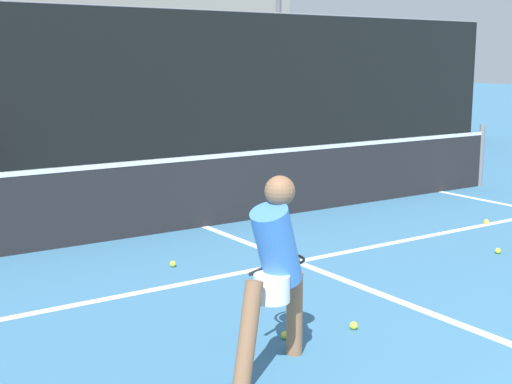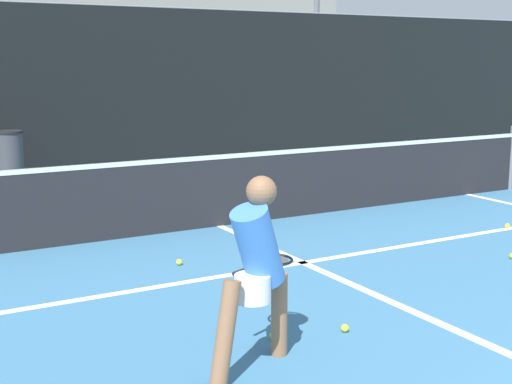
{
  "view_description": "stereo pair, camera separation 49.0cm",
  "coord_description": "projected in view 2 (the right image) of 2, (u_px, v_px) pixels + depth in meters",
  "views": [
    {
      "loc": [
        -4.53,
        -0.82,
        2.16
      ],
      "look_at": [
        -0.89,
        4.58,
        0.95
      ],
      "focal_mm": 50.0,
      "sensor_mm": 36.0,
      "label": 1
    },
    {
      "loc": [
        -4.11,
        -1.08,
        2.16
      ],
      "look_at": [
        -0.89,
        4.58,
        0.95
      ],
      "focal_mm": 50.0,
      "sensor_mm": 36.0,
      "label": 2
    }
  ],
  "objects": [
    {
      "name": "player_practicing",
      "position": [
        257.0,
        264.0,
        4.96
      ],
      "size": [
        1.04,
        0.85,
        1.38
      ],
      "rotation": [
        0.0,
        0.0,
        0.4
      ],
      "color": "#8C6042",
      "rests_on": "ground"
    },
    {
      "name": "court_service_line",
      "position": [
        303.0,
        263.0,
        7.69
      ],
      "size": [
        8.25,
        0.1,
        0.01
      ],
      "primitive_type": "cube",
      "color": "white",
      "rests_on": "ground"
    },
    {
      "name": "tennis_ball_scattered_6",
      "position": [
        345.0,
        328.0,
        5.73
      ],
      "size": [
        0.07,
        0.07,
        0.07
      ],
      "primitive_type": "sphere",
      "color": "#D1E033",
      "rests_on": "ground"
    },
    {
      "name": "net",
      "position": [
        219.0,
        188.0,
        9.31
      ],
      "size": [
        11.09,
        0.09,
        1.07
      ],
      "color": "slate",
      "rests_on": "ground"
    },
    {
      "name": "tennis_ball_scattered_3",
      "position": [
        507.0,
        226.0,
        9.26
      ],
      "size": [
        0.07,
        0.07,
        0.07
      ],
      "primitive_type": "sphere",
      "color": "#D1E033",
      "rests_on": "ground"
    },
    {
      "name": "tennis_ball_scattered_7",
      "position": [
        274.0,
        336.0,
        5.58
      ],
      "size": [
        0.07,
        0.07,
        0.07
      ],
      "primitive_type": "sphere",
      "color": "#D1E033",
      "rests_on": "ground"
    },
    {
      "name": "court_center_mark",
      "position": [
        345.0,
        281.0,
        7.05
      ],
      "size": [
        0.1,
        5.51,
        0.01
      ],
      "primitive_type": "cube",
      "color": "white",
      "rests_on": "ground"
    },
    {
      "name": "tennis_ball_scattered_9",
      "position": [
        512.0,
        256.0,
        7.84
      ],
      "size": [
        0.07,
        0.07,
        0.07
      ],
      "primitive_type": "sphere",
      "color": "#D1E033",
      "rests_on": "ground"
    },
    {
      "name": "fence_back",
      "position": [
        90.0,
        89.0,
        13.88
      ],
      "size": [
        24.0,
        0.06,
        3.21
      ],
      "color": "black",
      "rests_on": "ground"
    },
    {
      "name": "trash_bin",
      "position": [
        10.0,
        158.0,
        12.45
      ],
      "size": [
        0.49,
        0.49,
        0.94
      ],
      "color": "#3F3F42",
      "rests_on": "ground"
    },
    {
      "name": "tennis_ball_scattered_1",
      "position": [
        179.0,
        262.0,
        7.6
      ],
      "size": [
        0.07,
        0.07,
        0.07
      ],
      "primitive_type": "sphere",
      "color": "#D1E033",
      "rests_on": "ground"
    }
  ]
}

